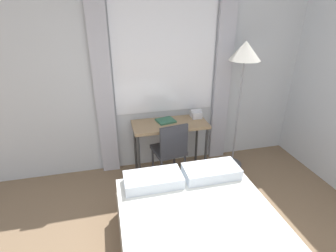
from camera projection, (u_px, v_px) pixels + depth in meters
wall_back_with_window at (146, 77)px, 3.56m from camera, size 5.69×0.13×2.70m
desk at (170, 129)px, 3.62m from camera, size 1.03×0.47×0.78m
desk_chair at (170, 148)px, 3.50m from camera, size 0.46×0.46×0.88m
standing_lamp at (244, 60)px, 3.38m from camera, size 0.41×0.41×1.84m
telephone at (196, 114)px, 3.75m from camera, size 0.16×0.17×0.12m
book at (166, 121)px, 3.63m from camera, size 0.28×0.26×0.02m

